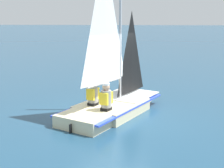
{
  "coord_description": "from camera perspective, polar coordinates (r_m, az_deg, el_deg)",
  "views": [
    {
      "loc": [
        0.93,
        -9.52,
        2.99
      ],
      "look_at": [
        0.0,
        0.0,
        0.96
      ],
      "focal_mm": 50.0,
      "sensor_mm": 36.0,
      "label": 1
    }
  ],
  "objects": [
    {
      "name": "sailboat_main",
      "position": [
        9.85,
        -0.02,
        -1.84
      ],
      "size": [
        3.21,
        4.24,
        5.08
      ],
      "rotation": [
        0.0,
        0.0,
        1.11
      ],
      "color": "beige",
      "rests_on": "ground_plane"
    },
    {
      "name": "ground_plane",
      "position": [
        10.02,
        0.0,
        -5.39
      ],
      "size": [
        260.0,
        260.0,
        0.0
      ],
      "primitive_type": "plane",
      "color": "navy"
    },
    {
      "name": "sailor_helm",
      "position": [
        9.57,
        -3.51,
        -2.4
      ],
      "size": [
        0.4,
        0.42,
        1.16
      ],
      "rotation": [
        0.0,
        0.0,
        1.11
      ],
      "color": "black",
      "rests_on": "ground_plane"
    },
    {
      "name": "sailor_crew",
      "position": [
        9.03,
        -1.08,
        -3.17
      ],
      "size": [
        0.4,
        0.42,
        1.16
      ],
      "rotation": [
        0.0,
        0.0,
        1.11
      ],
      "color": "black",
      "rests_on": "ground_plane"
    }
  ]
}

